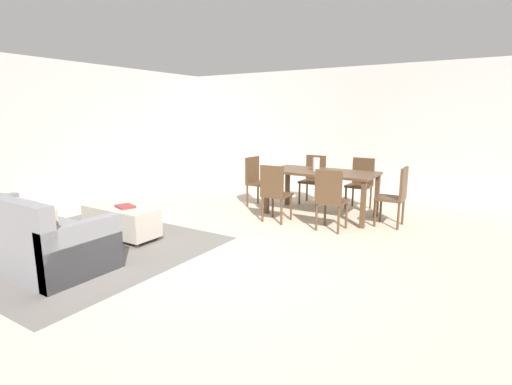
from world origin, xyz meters
The scene contains 15 objects.
ground_plane centered at (0.00, 0.00, 0.00)m, with size 10.80×10.80×0.00m, color beige.
wall_back centered at (0.00, 5.00, 1.35)m, with size 9.00×0.12×2.70m, color beige.
wall_left centered at (-4.50, 0.50, 1.35)m, with size 0.12×11.00×2.70m, color beige.
area_rug centered at (-1.77, -0.62, 0.00)m, with size 3.00×2.80×0.01m, color slate.
couch centered at (-1.90, -1.23, 0.29)m, with size 2.28×0.89×0.86m.
ottoman_table centered at (-1.64, -0.05, 0.25)m, with size 1.12×0.46×0.44m.
dining_table centered at (0.22, 2.58, 0.67)m, with size 1.80×0.90×0.76m.
dining_chair_near_left centered at (-0.23, 1.77, 0.52)m, with size 0.41×0.41×0.92m.
dining_chair_near_right centered at (0.69, 1.79, 0.52)m, with size 0.40×0.40×0.92m.
dining_chair_far_left centered at (-0.26, 3.36, 0.52)m, with size 0.40×0.40×0.92m.
dining_chair_far_right centered at (0.65, 3.41, 0.52)m, with size 0.42×0.42×0.92m.
dining_chair_head_east centered at (1.45, 2.54, 0.52)m, with size 0.40×0.40×0.92m.
dining_chair_head_west centered at (-1.07, 2.57, 0.52)m, with size 0.42×0.42×0.92m.
vase_centerpiece centered at (0.13, 2.56, 0.87)m, with size 0.11×0.11×0.22m, color silver.
book_on_ottoman centered at (-1.56, -0.03, 0.46)m, with size 0.26×0.20×0.03m, color maroon.
Camera 1 is at (2.68, -3.41, 1.69)m, focal length 26.95 mm.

